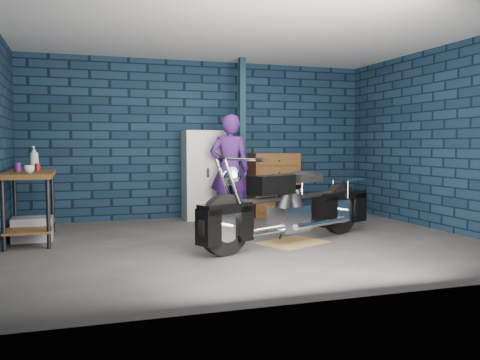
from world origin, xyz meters
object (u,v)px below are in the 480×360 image
(person, at_px, (230,169))
(locker, at_px, (204,175))
(workbench, at_px, (30,206))
(motorcycle, at_px, (292,200))
(storage_bin, at_px, (33,229))
(shop_stool, at_px, (282,204))
(tool_chest, at_px, (274,184))

(person, height_order, locker, person)
(workbench, bearing_deg, motorcycle, -20.03)
(workbench, xyz_separation_m, person, (2.93, 0.67, 0.42))
(workbench, bearing_deg, person, 12.89)
(workbench, height_order, motorcycle, motorcycle)
(storage_bin, distance_m, shop_stool, 3.88)
(motorcycle, xyz_separation_m, tool_chest, (0.71, 2.40, -0.00))
(locker, bearing_deg, workbench, -155.09)
(tool_chest, bearing_deg, person, -150.60)
(person, bearing_deg, motorcycle, 113.65)
(motorcycle, bearing_deg, workbench, 135.80)
(motorcycle, xyz_separation_m, shop_stool, (0.62, 1.86, -0.28))
(storage_bin, bearing_deg, locker, 25.15)
(storage_bin, relative_size, shop_stool, 0.92)
(person, distance_m, tool_chest, 1.18)
(locker, height_order, tool_chest, locker)
(locker, bearing_deg, storage_bin, -154.85)
(shop_stool, bearing_deg, workbench, -169.83)
(storage_bin, bearing_deg, workbench, 167.62)
(workbench, relative_size, storage_bin, 2.79)
(person, height_order, storage_bin, person)
(shop_stool, bearing_deg, locker, 155.56)
(workbench, height_order, locker, locker)
(storage_bin, relative_size, locker, 0.34)
(locker, distance_m, tool_chest, 1.29)
(locker, xyz_separation_m, shop_stool, (1.19, -0.54, -0.48))
(shop_stool, bearing_deg, motorcycle, -108.54)
(workbench, bearing_deg, locker, 24.91)
(motorcycle, xyz_separation_m, locker, (-0.57, 2.40, 0.19))
(tool_chest, bearing_deg, locker, 180.00)
(workbench, distance_m, motorcycle, 3.42)
(person, distance_m, storage_bin, 3.07)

